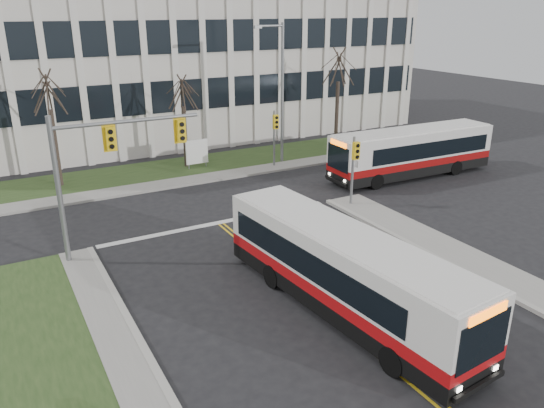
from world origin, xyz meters
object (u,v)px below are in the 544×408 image
Objects in this scene: directory_sign at (197,152)px; bus_main at (343,273)px; streetlight at (280,87)px; bus_cross at (412,153)px.

bus_main is at bearing -96.06° from directory_sign.
bus_cross is at bearing -49.38° from streetlight.
bus_cross reaches higher than bus_main.
streetlight reaches higher than bus_cross.
directory_sign is 13.79m from bus_cross.
streetlight is 0.84× the size of bus_main.
streetlight reaches higher than bus_main.
bus_main is (-2.00, -18.88, 0.30)m from directory_sign.
directory_sign is at bearing -123.65° from bus_cross.
bus_main is 17.17m from bus_cross.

